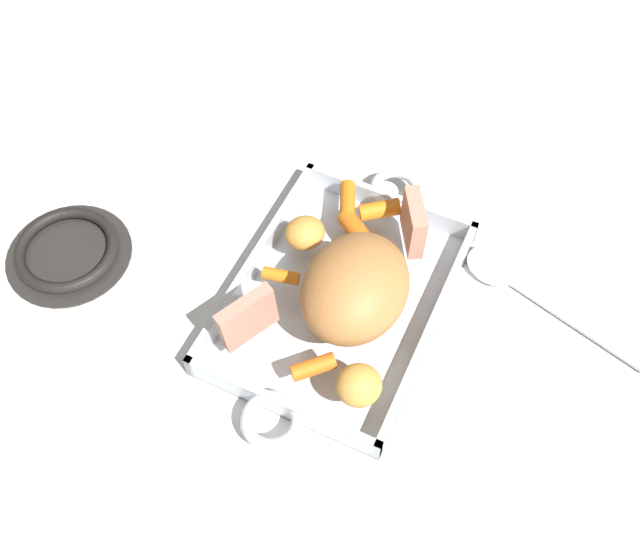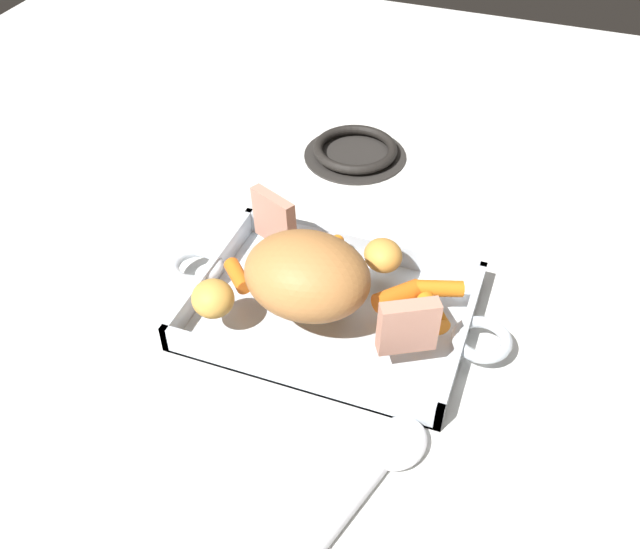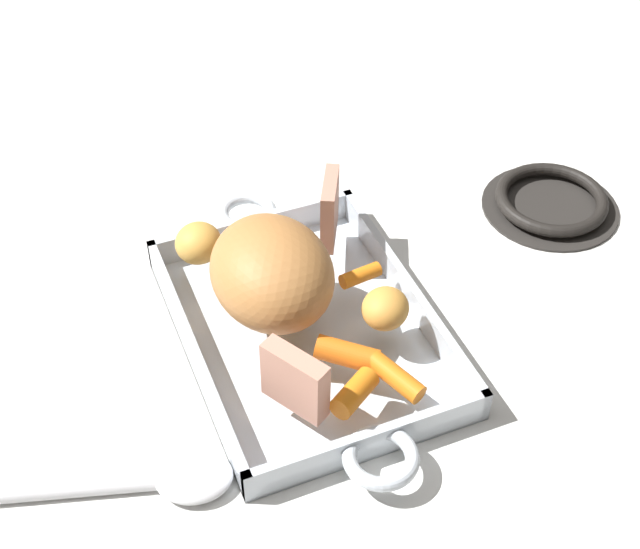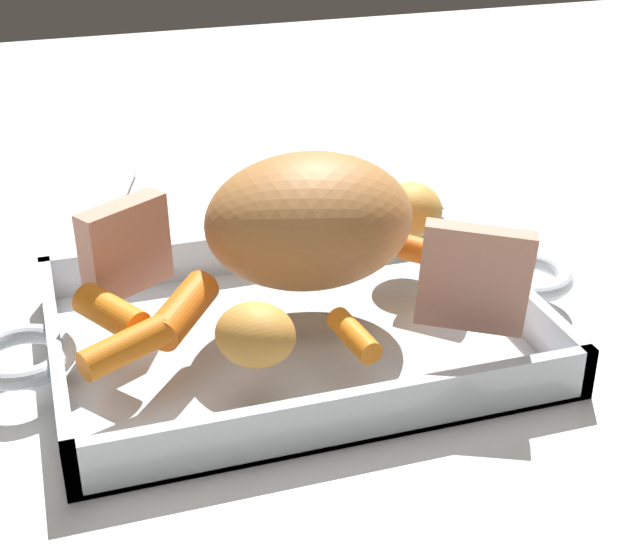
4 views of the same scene
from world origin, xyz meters
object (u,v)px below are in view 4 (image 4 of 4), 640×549
(baby_carrot_center_left, at_px, (354,335))
(roast_slice_thin, at_px, (474,278))
(pork_roast, at_px, (309,220))
(potato_golden_large, at_px, (255,335))
(serving_spoon, at_px, (97,240))
(baby_carrot_southwest, at_px, (434,254))
(baby_carrot_southeast, at_px, (111,313))
(potato_golden_small, at_px, (410,210))
(baby_carrot_short, at_px, (183,310))
(roast_slice_thick, at_px, (125,247))
(baby_carrot_center_right, at_px, (125,347))
(roasting_dish, at_px, (294,331))

(baby_carrot_center_left, bearing_deg, roast_slice_thin, 0.46)
(pork_roast, relative_size, potato_golden_large, 2.91)
(pork_roast, xyz_separation_m, serving_spoon, (-0.14, 0.17, -0.07))
(roast_slice_thin, bearing_deg, baby_carrot_southwest, 82.16)
(pork_roast, height_order, baby_carrot_southwest, pork_roast)
(baby_carrot_southeast, height_order, potato_golden_small, potato_golden_small)
(roast_slice_thin, bearing_deg, baby_carrot_short, 162.36)
(baby_carrot_southwest, xyz_separation_m, baby_carrot_southeast, (-0.23, -0.02, 0.00))
(roast_slice_thin, relative_size, baby_carrot_center_left, 1.57)
(baby_carrot_center_left, height_order, potato_golden_small, potato_golden_small)
(roast_slice_thick, bearing_deg, baby_carrot_center_left, -43.92)
(baby_carrot_southwest, height_order, potato_golden_large, potato_golden_large)
(roast_slice_thick, relative_size, baby_carrot_southeast, 1.26)
(roast_slice_thick, bearing_deg, baby_carrot_southeast, -108.98)
(baby_carrot_southwest, distance_m, baby_carrot_center_right, 0.24)
(baby_carrot_southeast, distance_m, baby_carrot_center_left, 0.16)
(pork_roast, distance_m, roast_slice_thin, 0.13)
(baby_carrot_southwest, relative_size, potato_golden_small, 0.99)
(baby_carrot_center_right, relative_size, serving_spoon, 0.23)
(serving_spoon, bearing_deg, potato_golden_large, 31.61)
(baby_carrot_center_left, distance_m, baby_carrot_center_right, 0.14)
(roasting_dish, relative_size, baby_carrot_center_right, 7.56)
(baby_carrot_short, relative_size, baby_carrot_southeast, 1.17)
(serving_spoon, bearing_deg, baby_carrot_southwest, 68.08)
(roast_slice_thick, xyz_separation_m, baby_carrot_center_right, (-0.01, -0.09, -0.02))
(baby_carrot_southeast, bearing_deg, baby_carrot_short, -14.98)
(potato_golden_large, bearing_deg, roast_slice_thin, -0.47)
(roast_slice_thin, distance_m, baby_carrot_short, 0.19)
(baby_carrot_southeast, bearing_deg, pork_roast, 10.49)
(roasting_dish, distance_m, potato_golden_large, 0.09)
(roast_slice_thick, height_order, baby_carrot_southeast, roast_slice_thick)
(potato_golden_large, distance_m, serving_spoon, 0.28)
(roast_slice_thin, height_order, baby_carrot_center_left, roast_slice_thin)
(roasting_dish, xyz_separation_m, potato_golden_large, (-0.04, -0.07, 0.04))
(roasting_dish, xyz_separation_m, baby_carrot_center_left, (0.02, -0.07, 0.03))
(baby_carrot_center_right, bearing_deg, baby_carrot_center_left, -10.62)
(pork_roast, xyz_separation_m, baby_carrot_center_right, (-0.14, -0.07, -0.04))
(roast_slice_thin, xyz_separation_m, serving_spoon, (-0.22, 0.27, -0.06))
(baby_carrot_short, xyz_separation_m, baby_carrot_center_right, (-0.04, -0.03, -0.00))
(pork_roast, bearing_deg, baby_carrot_short, -158.60)
(roast_slice_thin, relative_size, baby_carrot_center_right, 1.23)
(baby_carrot_center_left, distance_m, serving_spoon, 0.30)
(baby_carrot_southeast, distance_m, baby_carrot_center_right, 0.04)
(baby_carrot_southeast, distance_m, potato_golden_large, 0.10)
(baby_carrot_short, distance_m, baby_carrot_center_left, 0.11)
(roast_slice_thick, distance_m, baby_carrot_southeast, 0.06)
(baby_carrot_southwest, bearing_deg, roast_slice_thick, 171.53)
(pork_roast, distance_m, roast_slice_thick, 0.13)
(baby_carrot_southeast, bearing_deg, baby_carrot_center_right, -85.91)
(baby_carrot_short, bearing_deg, pork_roast, 21.40)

